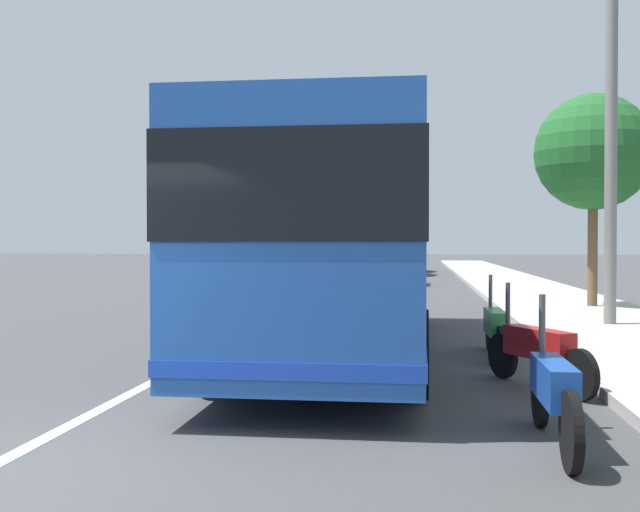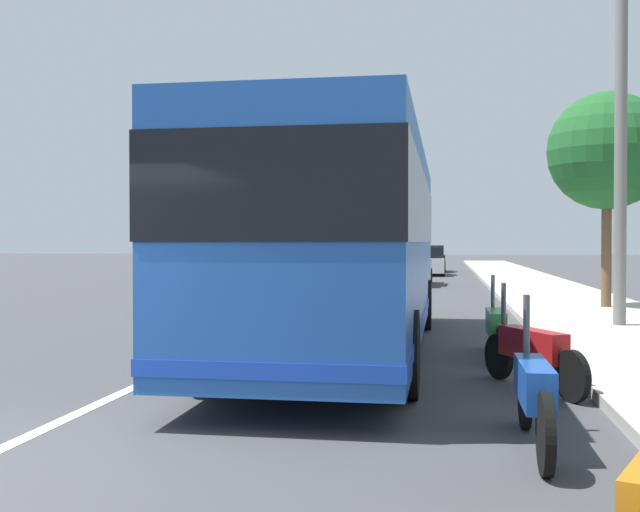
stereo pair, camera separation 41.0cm
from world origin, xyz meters
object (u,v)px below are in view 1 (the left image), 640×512
Objects in this scene: motorcycle_mid_row at (495,327)px; car_oncoming at (353,256)px; coach_bus at (344,237)px; car_side_street at (409,259)px; motorcycle_nearest_curb at (554,392)px; roadside_tree_mid_block at (593,153)px; motorcycle_angled at (538,350)px; car_far_distant at (407,262)px; utility_pole at (611,115)px; car_ahead_same_lane at (391,267)px.

car_oncoming is at bearing 6.82° from motorcycle_mid_row.
coach_bus reaches higher than car_side_street.
motorcycle_mid_row is at bearing -0.25° from motorcycle_nearest_curb.
roadside_tree_mid_block reaches higher than motorcycle_nearest_curb.
coach_bus is 2.52× the size of car_side_street.
car_oncoming is at bearing 17.17° from car_side_street.
motorcycle_angled is at bearing -5.91° from motorcycle_nearest_curb.
motorcycle_mid_row is 29.62m from car_far_distant.
car_side_street is 1.04× the size of car_oncoming.
motorcycle_angled is 32.14m from car_far_distant.
motorcycle_angled is 0.34× the size of roadside_tree_mid_block.
coach_bus is at bearing 178.10° from car_side_street.
motorcycle_mid_row is at bearing -177.83° from car_far_distant.
motorcycle_angled is at bearing -177.83° from car_side_street.
motorcycle_nearest_curb is at bearing 147.16° from motorcycle_angled.
coach_bus is 29.42m from car_far_distant.
coach_bus is at bearing 145.36° from roadside_tree_mid_block.
utility_pole is at bearing -34.93° from motorcycle_mid_row.
car_side_street is at bearing -0.91° from coach_bus.
roadside_tree_mid_block is (-26.43, -4.96, 3.28)m from car_side_street.
car_side_street reaches higher than motorcycle_angled.
coach_bus is 1.27× the size of utility_pole.
utility_pole reaches higher than motorcycle_angled.
car_ahead_same_lane reaches higher than motorcycle_angled.
car_side_street is (37.16, 1.99, 0.29)m from motorcycle_angled.
motorcycle_mid_row is 34.69m from car_side_street.
car_oncoming is at bearing 4.78° from coach_bus.
motorcycle_angled is at bearing 159.65° from utility_pole.
roadside_tree_mid_block reaches higher than coach_bus.
roadside_tree_mid_block reaches higher than car_ahead_same_lane.
roadside_tree_mid_block is at bearing -13.68° from motorcycle_nearest_curb.
coach_bus reaches higher than car_oncoming.
car_far_distant is at bearing 178.41° from car_side_street.
roadside_tree_mid_block is at bearing -42.50° from motorcycle_angled.
car_oncoming is (53.89, 6.30, 0.24)m from motorcycle_nearest_curb.
roadside_tree_mid_block is (-11.71, -5.51, 3.28)m from car_ahead_same_lane.
car_far_distant is 5.08m from car_side_street.
car_side_street is (39.85, 1.72, 0.28)m from motorcycle_nearest_curb.
utility_pole reaches higher than roadside_tree_mid_block.
car_ahead_same_lane is 0.86× the size of roadside_tree_mid_block.
motorcycle_nearest_curb is at bearing 179.27° from motorcycle_mid_row.
motorcycle_nearest_curb is at bearing -173.32° from car_ahead_same_lane.
car_ahead_same_lane is (22.44, 2.54, 0.29)m from motorcycle_angled.
motorcycle_nearest_curb is 0.45× the size of car_ahead_same_lane.
motorcycle_mid_row is at bearing -93.94° from coach_bus.
car_ahead_same_lane reaches higher than motorcycle_nearest_curb.
motorcycle_mid_row is at bearing 10.23° from car_oncoming.
coach_bus reaches higher than motorcycle_mid_row.
coach_bus is 5.71× the size of motorcycle_angled.
motorcycle_nearest_curb is at bearing 166.42° from roadside_tree_mid_block.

